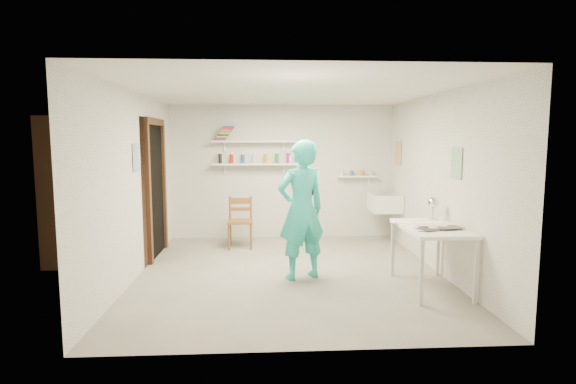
{
  "coord_description": "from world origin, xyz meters",
  "views": [
    {
      "loc": [
        -0.36,
        -5.85,
        1.78
      ],
      "look_at": [
        0.0,
        0.4,
        1.05
      ],
      "focal_mm": 28.0,
      "sensor_mm": 36.0,
      "label": 1
    }
  ],
  "objects": [
    {
      "name": "belfast_sink",
      "position": [
        1.75,
        1.7,
        0.7
      ],
      "size": [
        0.48,
        0.6,
        0.3
      ],
      "primitive_type": "cube",
      "color": "white",
      "rests_on": "wall_right"
    },
    {
      "name": "work_table",
      "position": [
        1.64,
        -0.74,
        0.38
      ],
      "size": [
        0.68,
        1.14,
        0.76
      ],
      "primitive_type": "cube",
      "color": "white",
      "rests_on": "ground"
    },
    {
      "name": "ceiling",
      "position": [
        0.0,
        0.0,
        2.41
      ],
      "size": [
        4.0,
        4.5,
        0.02
      ],
      "primitive_type": "cube",
      "color": "silver",
      "rests_on": "wall_back"
    },
    {
      "name": "poster_right_b",
      "position": [
        1.99,
        -0.55,
        1.5
      ],
      "size": [
        0.01,
        0.3,
        0.38
      ],
      "primitive_type": "cube",
      "color": "#3F724C",
      "rests_on": "wall_right"
    },
    {
      "name": "wall_back",
      "position": [
        0.0,
        2.26,
        1.2
      ],
      "size": [
        4.0,
        0.02,
        2.4
      ],
      "primitive_type": "cube",
      "color": "silver",
      "rests_on": "ground"
    },
    {
      "name": "man",
      "position": [
        0.14,
        -0.23,
        0.89
      ],
      "size": [
        0.76,
        0.64,
        1.78
      ],
      "primitive_type": "imported",
      "rotation": [
        0.0,
        0.0,
        3.53
      ],
      "color": "#27C6B8",
      "rests_on": "ground"
    },
    {
      "name": "desk_lamp",
      "position": [
        1.83,
        -0.28,
        0.98
      ],
      "size": [
        0.14,
        0.14,
        0.14
      ],
      "primitive_type": "sphere",
      "color": "silver",
      "rests_on": "work_table"
    },
    {
      "name": "wall_front",
      "position": [
        0.0,
        -2.26,
        1.2
      ],
      "size": [
        4.0,
        0.02,
        2.4
      ],
      "primitive_type": "cube",
      "color": "silver",
      "rests_on": "ground"
    },
    {
      "name": "wall_clock",
      "position": [
        0.22,
        -0.02,
        1.19
      ],
      "size": [
        0.31,
        0.15,
        0.32
      ],
      "primitive_type": "cylinder",
      "rotation": [
        1.57,
        0.0,
        0.39
      ],
      "color": "beige",
      "rests_on": "man"
    },
    {
      "name": "poster_right_a",
      "position": [
        1.99,
        1.8,
        1.55
      ],
      "size": [
        0.01,
        0.34,
        0.42
      ],
      "primitive_type": "cube",
      "color": "#995933",
      "rests_on": "wall_right"
    },
    {
      "name": "floor",
      "position": [
        0.0,
        0.0,
        -0.01
      ],
      "size": [
        4.0,
        4.5,
        0.02
      ],
      "primitive_type": "cube",
      "color": "slate",
      "rests_on": "ground"
    },
    {
      "name": "door_jamb_far",
      "position": [
        -1.97,
        1.55,
        1.0
      ],
      "size": [
        0.06,
        0.1,
        2.0
      ],
      "primitive_type": "cube",
      "color": "brown",
      "rests_on": "ground"
    },
    {
      "name": "shelf_upper",
      "position": [
        -0.5,
        2.13,
        1.75
      ],
      "size": [
        1.5,
        0.22,
        0.03
      ],
      "primitive_type": "cube",
      "color": "white",
      "rests_on": "wall_back"
    },
    {
      "name": "wall_left",
      "position": [
        -2.01,
        0.0,
        1.2
      ],
      "size": [
        0.02,
        4.5,
        2.4
      ],
      "primitive_type": "cube",
      "color": "silver",
      "rests_on": "ground"
    },
    {
      "name": "spray_cans",
      "position": [
        -0.5,
        2.13,
        1.45
      ],
      "size": [
        1.26,
        0.06,
        0.17
      ],
      "color": "black",
      "rests_on": "shelf_lower"
    },
    {
      "name": "shelf_lower",
      "position": [
        -0.5,
        2.13,
        1.35
      ],
      "size": [
        1.5,
        0.22,
        0.03
      ],
      "primitive_type": "cube",
      "color": "white",
      "rests_on": "wall_back"
    },
    {
      "name": "wall_right",
      "position": [
        2.01,
        0.0,
        1.2
      ],
      "size": [
        0.02,
        4.5,
        2.4
      ],
      "primitive_type": "cube",
      "color": "silver",
      "rests_on": "ground"
    },
    {
      "name": "corridor_box",
      "position": [
        -2.7,
        1.05,
        1.05
      ],
      "size": [
        1.4,
        1.5,
        2.1
      ],
      "primitive_type": "cube",
      "color": "brown",
      "rests_on": "ground"
    },
    {
      "name": "poster_left",
      "position": [
        -1.99,
        0.05,
        1.55
      ],
      "size": [
        0.01,
        0.28,
        0.36
      ],
      "primitive_type": "cube",
      "color": "#334C7F",
      "rests_on": "wall_left"
    },
    {
      "name": "papers",
      "position": [
        1.64,
        -0.74,
        0.78
      ],
      "size": [
        0.3,
        0.22,
        0.03
      ],
      "color": "silver",
      "rests_on": "work_table"
    },
    {
      "name": "ledge_shelf",
      "position": [
        1.35,
        2.17,
        1.12
      ],
      "size": [
        0.7,
        0.14,
        0.03
      ],
      "primitive_type": "cube",
      "color": "white",
      "rests_on": "wall_back"
    },
    {
      "name": "wooden_chair",
      "position": [
        -0.73,
        1.47,
        0.44
      ],
      "size": [
        0.41,
        0.39,
        0.88
      ],
      "primitive_type": "cube",
      "rotation": [
        0.0,
        0.0,
        0.01
      ],
      "color": "brown",
      "rests_on": "ground"
    },
    {
      "name": "door_lintel",
      "position": [
        -1.97,
        1.05,
        2.05
      ],
      "size": [
        0.06,
        1.05,
        0.1
      ],
      "primitive_type": "cube",
      "color": "brown",
      "rests_on": "wall_left"
    },
    {
      "name": "ledge_pots",
      "position": [
        1.35,
        2.17,
        1.18
      ],
      "size": [
        0.48,
        0.07,
        0.09
      ],
      "color": "silver",
      "rests_on": "ledge_shelf"
    },
    {
      "name": "door_jamb_near",
      "position": [
        -1.97,
        0.55,
        1.0
      ],
      "size": [
        0.06,
        0.1,
        2.0
      ],
      "primitive_type": "cube",
      "color": "brown",
      "rests_on": "ground"
    },
    {
      "name": "book_stack",
      "position": [
        -1.02,
        2.13,
        1.89
      ],
      "size": [
        0.34,
        0.14,
        0.25
      ],
      "color": "red",
      "rests_on": "shelf_upper"
    },
    {
      "name": "doorway_recess",
      "position": [
        -1.99,
        1.05,
        1.0
      ],
      "size": [
        0.02,
        0.9,
        2.0
      ],
      "primitive_type": "cube",
      "color": "black",
      "rests_on": "wall_left"
    }
  ]
}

